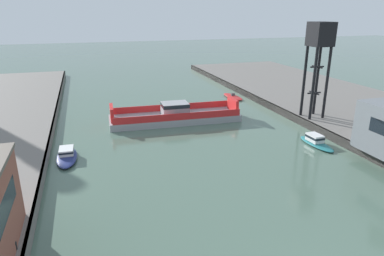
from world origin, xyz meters
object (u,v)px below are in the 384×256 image
(moored_boat_near_left, at_px, (316,141))
(crane_tower, at_px, (320,44))
(moored_boat_mid_left, at_px, (67,155))
(moored_boat_near_right, at_px, (233,97))
(chain_ferry, at_px, (175,116))

(moored_boat_near_left, bearing_deg, crane_tower, 58.48)
(crane_tower, bearing_deg, moored_boat_mid_left, -175.46)
(moored_boat_near_right, height_order, crane_tower, crane_tower)
(chain_ferry, relative_size, moored_boat_near_left, 3.34)
(moored_boat_near_left, bearing_deg, moored_boat_mid_left, 171.02)
(chain_ferry, distance_m, crane_tower, 24.99)
(moored_boat_near_right, xyz_separation_m, crane_tower, (4.84, -20.12, 12.37))
(moored_boat_mid_left, bearing_deg, moored_boat_near_left, -8.98)
(moored_boat_near_left, relative_size, moored_boat_mid_left, 0.94)
(moored_boat_near_left, bearing_deg, chain_ferry, 134.54)
(moored_boat_near_left, distance_m, moored_boat_near_right, 28.22)
(chain_ferry, distance_m, moored_boat_near_right, 20.03)
(moored_boat_mid_left, bearing_deg, crane_tower, 4.54)
(chain_ferry, distance_m, moored_boat_near_left, 22.41)
(moored_boat_near_left, relative_size, moored_boat_near_right, 0.92)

